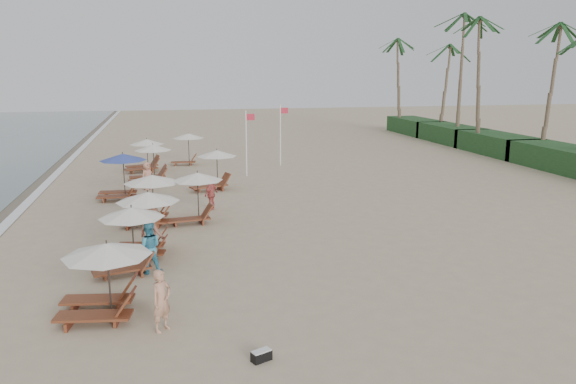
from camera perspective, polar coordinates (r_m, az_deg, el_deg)
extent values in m
plane|color=tan|center=(19.30, 0.93, -7.54)|extent=(160.00, 160.00, 0.00)
cube|color=white|center=(29.22, -26.04, -1.89)|extent=(0.50, 140.00, 0.02)
cube|color=#193D1C|center=(41.93, 26.33, 3.17)|extent=(3.20, 8.00, 1.60)
cube|color=#193D1C|center=(47.92, 20.74, 4.65)|extent=(3.20, 8.00, 1.60)
cube|color=#193D1C|center=(54.28, 16.40, 5.76)|extent=(3.20, 8.00, 1.60)
cube|color=#193D1C|center=(60.91, 12.99, 6.61)|extent=(3.20, 8.00, 1.60)
cylinder|color=brown|center=(44.86, 24.93, 9.10)|extent=(0.36, 0.36, 9.80)
cylinder|color=brown|center=(48.11, 19.45, 10.16)|extent=(0.36, 0.36, 10.60)
cylinder|color=brown|center=(53.03, 17.31, 10.87)|extent=(0.36, 0.36, 11.40)
cylinder|color=brown|center=(58.04, 15.44, 9.88)|extent=(0.36, 0.36, 9.00)
cylinder|color=brown|center=(61.91, 11.68, 10.57)|extent=(0.36, 0.36, 9.80)
cylinder|color=black|center=(15.98, -17.92, -8.69)|extent=(0.05, 0.05, 1.99)
cone|color=white|center=(15.69, -18.13, -5.64)|extent=(2.40, 2.40, 0.35)
cylinder|color=black|center=(19.22, -15.64, -4.79)|extent=(0.05, 0.05, 2.11)
cone|color=white|center=(18.96, -15.80, -2.03)|extent=(2.16, 2.16, 0.35)
cylinder|color=black|center=(20.73, -14.08, -3.25)|extent=(0.05, 0.05, 2.25)
cone|color=white|center=(20.49, -14.23, -0.48)|extent=(2.28, 2.28, 0.35)
cylinder|color=black|center=(24.84, -13.70, -0.84)|extent=(0.05, 0.05, 2.10)
cone|color=white|center=(24.64, -13.81, 1.32)|extent=(2.45, 2.45, 0.35)
cylinder|color=black|center=(30.13, -16.50, 1.49)|extent=(0.05, 0.05, 2.31)
cone|color=#324394|center=(29.95, -16.62, 3.47)|extent=(2.42, 2.42, 0.35)
cylinder|color=black|center=(34.04, -13.63, 2.79)|extent=(0.05, 0.05, 2.23)
cone|color=white|center=(33.90, -13.72, 4.48)|extent=(2.19, 2.19, 0.35)
cylinder|color=black|center=(38.17, -14.25, 3.64)|extent=(0.05, 0.05, 2.07)
cone|color=white|center=(38.05, -14.33, 5.03)|extent=(2.26, 2.26, 0.35)
cylinder|color=black|center=(24.73, -9.22, -0.64)|extent=(0.05, 0.05, 2.15)
cone|color=white|center=(24.53, -9.30, 1.58)|extent=(2.24, 2.24, 0.35)
cylinder|color=black|center=(31.52, -7.29, 2.22)|extent=(0.05, 0.05, 2.15)
cone|color=white|center=(31.36, -7.34, 3.97)|extent=(2.24, 2.24, 0.35)
cylinder|color=black|center=(40.33, -10.17, 4.33)|extent=(0.05, 0.05, 2.15)
cone|color=white|center=(40.20, -10.22, 5.71)|extent=(2.24, 2.24, 0.35)
imported|color=tan|center=(14.79, -12.88, -10.83)|extent=(0.71, 0.70, 1.65)
imported|color=teal|center=(18.90, -14.14, -5.57)|extent=(0.85, 0.67, 1.74)
imported|color=#8D5748|center=(20.66, -13.80, -3.92)|extent=(1.30, 1.30, 1.81)
imported|color=#C1534D|center=(26.85, -7.91, -0.20)|extent=(0.90, 0.94, 1.57)
imported|color=tan|center=(32.22, -14.29, 1.63)|extent=(0.89, 0.90, 1.57)
cube|color=black|center=(13.37, -2.75, -16.50)|extent=(0.52, 0.40, 0.23)
cube|color=silver|center=(13.31, -2.76, -16.03)|extent=(0.50, 0.38, 0.04)
cylinder|color=silver|center=(35.16, -4.32, 4.97)|extent=(0.08, 0.08, 4.14)
cube|color=#B32134|center=(35.03, -3.90, 7.70)|extent=(0.55, 0.02, 0.40)
cylinder|color=silver|center=(39.11, -0.79, 5.84)|extent=(0.08, 0.08, 4.26)
cube|color=#B32134|center=(39.01, -0.39, 8.37)|extent=(0.55, 0.02, 0.40)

